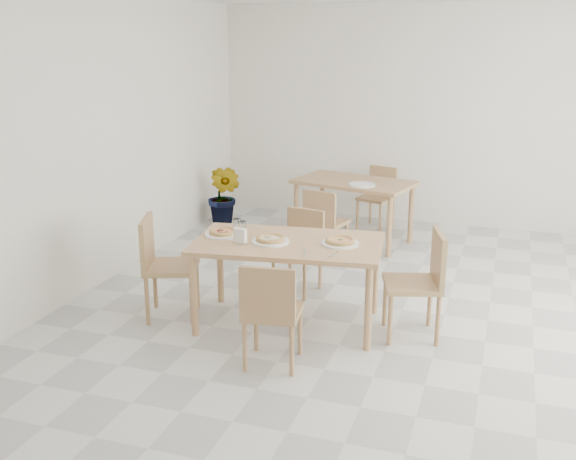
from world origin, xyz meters
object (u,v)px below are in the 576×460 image
(chair_north, at_px, (301,245))
(plate_margherita, at_px, (340,243))
(chair_west, at_px, (161,260))
(plate_mushroom, at_px, (270,241))
(main_table, at_px, (288,250))
(pizza_pepperoni, at_px, (223,232))
(chair_south, at_px, (271,308))
(chair_east, at_px, (423,277))
(chair_back_n, at_px, (379,193))
(plate_empty, at_px, (362,185))
(napkin_holder, at_px, (240,236))
(potted_plant, at_px, (224,196))
(second_table, at_px, (354,188))
(tumbler_b, at_px, (242,226))
(tumbler_a, at_px, (237,224))
(chair_back_s, at_px, (324,219))
(pizza_mushroom, at_px, (270,239))
(plate_pepperoni, at_px, (223,234))
(pizza_margherita, at_px, (340,241))

(chair_north, height_order, plate_margherita, chair_north)
(chair_west, distance_m, plate_mushroom, 1.01)
(main_table, xyz_separation_m, pizza_pepperoni, (-0.59, -0.01, 0.11))
(chair_south, height_order, chair_east, chair_east)
(chair_back_n, xyz_separation_m, plate_empty, (-0.02, -0.95, 0.31))
(napkin_holder, height_order, plate_empty, napkin_holder)
(plate_mushroom, relative_size, potted_plant, 0.39)
(second_table, relative_size, potted_plant, 1.83)
(pizza_pepperoni, bearing_deg, second_table, 77.36)
(tumbler_b, distance_m, potted_plant, 2.81)
(tumbler_a, bearing_deg, pizza_pepperoni, -104.07)
(chair_west, height_order, second_table, chair_west)
(pizza_pepperoni, bearing_deg, chair_east, 4.53)
(chair_east, relative_size, plate_mushroom, 2.86)
(chair_back_s, bearing_deg, main_table, 108.62)
(chair_west, bearing_deg, second_table, -41.16)
(plate_margherita, xyz_separation_m, pizza_mushroom, (-0.57, -0.13, 0.02))
(tumbler_b, bearing_deg, second_table, 79.09)
(plate_pepperoni, xyz_separation_m, pizza_margherita, (1.03, 0.07, 0.02))
(second_table, distance_m, chair_back_n, 0.77)
(chair_west, distance_m, potted_plant, 2.90)
(chair_back_n, distance_m, plate_empty, 1.00)
(pizza_mushroom, xyz_separation_m, chair_back_n, (0.27, 3.32, -0.33))
(chair_back_n, bearing_deg, plate_margherita, -66.88)
(second_table, height_order, chair_back_n, chair_back_n)
(chair_south, height_order, tumbler_a, tumbler_a)
(plate_empty, bearing_deg, pizza_pepperoni, -107.14)
(second_table, height_order, chair_back_s, chair_back_s)
(chair_north, relative_size, chair_back_s, 1.00)
(plate_mushroom, height_order, tumbler_a, tumbler_a)
(chair_west, height_order, pizza_mushroom, chair_west)
(chair_north, height_order, chair_back_n, chair_north)
(pizza_mushroom, bearing_deg, chair_east, 9.01)
(chair_west, bearing_deg, pizza_mushroom, -102.52)
(plate_pepperoni, bearing_deg, plate_mushroom, -7.77)
(pizza_pepperoni, relative_size, chair_back_n, 0.40)
(main_table, xyz_separation_m, second_table, (-0.02, 2.53, -0.02))
(chair_west, bearing_deg, potted_plant, -6.53)
(main_table, relative_size, chair_north, 2.11)
(tumbler_b, distance_m, plate_empty, 2.23)
(pizza_pepperoni, bearing_deg, main_table, 0.69)
(chair_east, bearing_deg, plate_mushroom, -97.71)
(chair_west, xyz_separation_m, tumbler_a, (0.56, 0.38, 0.27))
(plate_margherita, height_order, plate_empty, same)
(chair_north, xyz_separation_m, pizza_pepperoni, (-0.45, -0.83, 0.32))
(pizza_margherita, relative_size, pizza_pepperoni, 0.82)
(pizza_margherita, bearing_deg, chair_south, -109.44)
(chair_north, relative_size, tumbler_a, 8.03)
(napkin_holder, bearing_deg, plate_mushroom, 36.86)
(plate_mushroom, bearing_deg, tumbler_b, 146.93)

